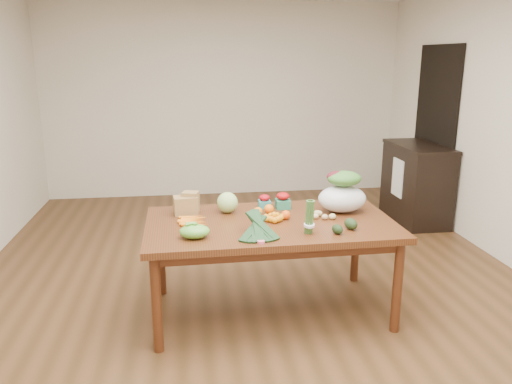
{
  "coord_description": "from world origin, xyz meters",
  "views": [
    {
      "loc": [
        -0.53,
        -4.14,
        1.95
      ],
      "look_at": [
        0.05,
        0.0,
        0.82
      ],
      "focal_mm": 35.0,
      "sensor_mm": 36.0,
      "label": 1
    }
  ],
  "objects": [
    {
      "name": "floor",
      "position": [
        0.0,
        0.0,
        0.0
      ],
      "size": [
        6.0,
        6.0,
        0.0
      ],
      "primitive_type": "plane",
      "color": "brown",
      "rests_on": "ground"
    },
    {
      "name": "room_walls",
      "position": [
        0.0,
        0.0,
        1.35
      ],
      "size": [
        5.02,
        6.02,
        2.7
      ],
      "color": "silver",
      "rests_on": "floor"
    },
    {
      "name": "dining_table",
      "position": [
        0.07,
        -0.6,
        0.38
      ],
      "size": [
        1.88,
        1.07,
        0.75
      ],
      "primitive_type": "cube",
      "rotation": [
        0.0,
        0.0,
        0.02
      ],
      "color": "#552914",
      "rests_on": "floor"
    },
    {
      "name": "doorway_dark",
      "position": [
        2.48,
        1.6,
        1.05
      ],
      "size": [
        0.02,
        1.0,
        2.1
      ],
      "primitive_type": "cube",
      "color": "black",
      "rests_on": "floor"
    },
    {
      "name": "cabinet",
      "position": [
        2.22,
        1.43,
        0.47
      ],
      "size": [
        0.52,
        1.02,
        0.94
      ],
      "primitive_type": "cube",
      "color": "black",
      "rests_on": "floor"
    },
    {
      "name": "dish_towel",
      "position": [
        1.96,
        1.4,
        0.55
      ],
      "size": [
        0.02,
        0.28,
        0.45
      ],
      "primitive_type": "cube",
      "color": "white",
      "rests_on": "cabinet"
    },
    {
      "name": "paper_bag",
      "position": [
        -0.56,
        -0.33,
        0.84
      ],
      "size": [
        0.25,
        0.21,
        0.17
      ],
      "primitive_type": null,
      "rotation": [
        0.0,
        0.0,
        0.02
      ],
      "color": "olive",
      "rests_on": "dining_table"
    },
    {
      "name": "cabbage",
      "position": [
        -0.23,
        -0.33,
        0.83
      ],
      "size": [
        0.17,
        0.17,
        0.17
      ],
      "primitive_type": "sphere",
      "color": "#A9DC7F",
      "rests_on": "dining_table"
    },
    {
      "name": "strawberry_basket_a",
      "position": [
        0.08,
        -0.24,
        0.79
      ],
      "size": [
        0.1,
        0.1,
        0.09
      ],
      "primitive_type": null,
      "rotation": [
        0.0,
        0.0,
        0.02
      ],
      "color": "#B80C1A",
      "rests_on": "dining_table"
    },
    {
      "name": "strawberry_basket_b",
      "position": [
        0.23,
        -0.28,
        0.8
      ],
      "size": [
        0.12,
        0.12,
        0.1
      ],
      "primitive_type": null,
      "rotation": [
        0.0,
        0.0,
        0.02
      ],
      "color": "#B40C0F",
      "rests_on": "dining_table"
    },
    {
      "name": "orange_a",
      "position": [
        -0.0,
        -0.47,
        0.79
      ],
      "size": [
        0.08,
        0.08,
        0.08
      ],
      "primitive_type": "sphere",
      "color": "orange",
      "rests_on": "dining_table"
    },
    {
      "name": "orange_b",
      "position": [
        0.09,
        -0.41,
        0.79
      ],
      "size": [
        0.08,
        0.08,
        0.08
      ],
      "primitive_type": "sphere",
      "color": "#FF5B0F",
      "rests_on": "dining_table"
    },
    {
      "name": "orange_c",
      "position": [
        0.2,
        -0.57,
        0.78
      ],
      "size": [
        0.07,
        0.07,
        0.07
      ],
      "primitive_type": "sphere",
      "color": "#FF5E0F",
      "rests_on": "dining_table"
    },
    {
      "name": "mandarin_cluster",
      "position": [
        0.1,
        -0.61,
        0.79
      ],
      "size": [
        0.18,
        0.18,
        0.08
      ],
      "primitive_type": null,
      "rotation": [
        0.0,
        0.0,
        0.02
      ],
      "color": "orange",
      "rests_on": "dining_table"
    },
    {
      "name": "carrots",
      "position": [
        -0.51,
        -0.54,
        0.76
      ],
      "size": [
        0.22,
        0.25,
        0.03
      ],
      "primitive_type": null,
      "rotation": [
        0.0,
        0.0,
        0.02
      ],
      "color": "orange",
      "rests_on": "dining_table"
    },
    {
      "name": "snap_pea_bag",
      "position": [
        -0.5,
        -0.89,
        0.8
      ],
      "size": [
        0.21,
        0.16,
        0.09
      ],
      "primitive_type": "ellipsoid",
      "color": "#579A34",
      "rests_on": "dining_table"
    },
    {
      "name": "kale_bunch",
      "position": [
        -0.07,
        -0.95,
        0.83
      ],
      "size": [
        0.33,
        0.4,
        0.16
      ],
      "primitive_type": null,
      "rotation": [
        0.0,
        0.0,
        0.02
      ],
      "color": "black",
      "rests_on": "dining_table"
    },
    {
      "name": "asparagus_bundle",
      "position": [
        0.3,
        -0.91,
        0.88
      ],
      "size": [
        0.08,
        0.12,
        0.26
      ],
      "primitive_type": null,
      "rotation": [
        0.15,
        0.0,
        0.02
      ],
      "color": "#447F3A",
      "rests_on": "dining_table"
    },
    {
      "name": "potato_a",
      "position": [
        0.43,
        -0.59,
        0.77
      ],
      "size": [
        0.05,
        0.04,
        0.04
      ],
      "primitive_type": "ellipsoid",
      "color": "#DCB87F",
      "rests_on": "dining_table"
    },
    {
      "name": "potato_b",
      "position": [
        0.49,
        -0.62,
        0.77
      ],
      "size": [
        0.05,
        0.04,
        0.04
      ],
      "primitive_type": "ellipsoid",
      "color": "tan",
      "rests_on": "dining_table"
    },
    {
      "name": "potato_c",
      "position": [
        0.47,
        -0.53,
        0.77
      ],
      "size": [
        0.05,
        0.05,
        0.05
      ],
      "primitive_type": "ellipsoid",
      "color": "#DECF80",
      "rests_on": "dining_table"
    },
    {
      "name": "potato_d",
      "position": [
        0.46,
        -0.53,
        0.78
      ],
      "size": [
        0.06,
        0.05,
        0.05
      ],
      "primitive_type": "ellipsoid",
      "color": "tan",
      "rests_on": "dining_table"
    },
    {
      "name": "potato_e",
      "position": [
        0.55,
        -0.62,
        0.77
      ],
      "size": [
        0.05,
        0.05,
        0.05
      ],
      "primitive_type": "ellipsoid",
      "color": "#D3B979",
      "rests_on": "dining_table"
    },
    {
      "name": "avocado_a",
      "position": [
        0.49,
        -0.94,
        0.78
      ],
      "size": [
        0.09,
        0.12,
        0.07
      ],
      "primitive_type": "ellipsoid",
      "rotation": [
        0.0,
        0.0,
        0.3
      ],
      "color": "black",
      "rests_on": "dining_table"
    },
    {
      "name": "avocado_b",
      "position": [
        0.62,
        -0.86,
        0.79
      ],
      "size": [
        0.11,
        0.14,
        0.08
      ],
      "primitive_type": "ellipsoid",
      "rotation": [
        0.0,
        0.0,
        0.3
      ],
      "color": "black",
      "rests_on": "dining_table"
    },
    {
      "name": "salad_bag",
      "position": [
        0.68,
        -0.44,
        0.9
      ],
      "size": [
        0.39,
        0.3,
        0.3
      ],
      "primitive_type": null,
      "rotation": [
        0.0,
        0.0,
        0.02
      ],
      "color": "silver",
      "rests_on": "dining_table"
    }
  ]
}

